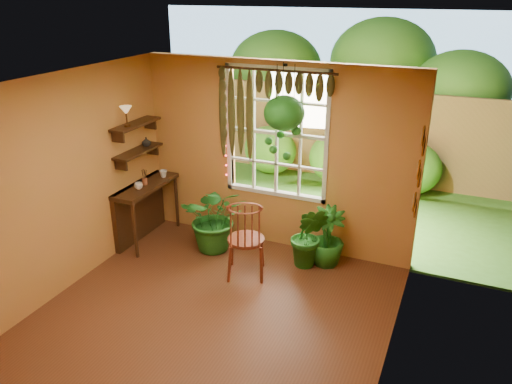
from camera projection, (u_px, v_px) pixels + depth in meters
floor at (202, 328)px, 5.67m from camera, size 4.50×4.50×0.00m
ceiling at (190, 91)px, 4.64m from camera, size 4.50×4.50×0.00m
wall_back at (276, 158)px, 7.07m from camera, size 4.00×0.00×4.00m
wall_left at (49, 192)px, 5.89m from camera, size 0.00×4.50×4.50m
wall_right at (394, 260)px, 4.43m from camera, size 0.00×4.50×4.50m
window at (277, 133)px, 6.96m from camera, size 1.52×0.10×1.86m
valance_vine at (268, 93)px, 6.67m from camera, size 1.70×0.12×1.10m
string_lights at (225, 126)px, 7.14m from camera, size 0.03×0.03×1.54m
wall_plates at (418, 174)px, 5.88m from camera, size 0.04×0.32×1.10m
counter_ledge at (141, 205)px, 7.52m from camera, size 0.40×1.20×0.90m
shelf_lower at (138, 151)px, 7.18m from camera, size 0.25×0.90×0.04m
shelf_upper at (136, 124)px, 7.03m from camera, size 0.25×0.90×0.04m
backyard at (362, 101)px, 10.93m from camera, size 14.00×10.00×12.00m
windsor_chair at (246, 250)px, 6.57m from camera, size 0.64×0.65×1.32m
potted_plant_left at (215, 217)px, 7.20m from camera, size 1.15×1.08×1.02m
potted_plant_mid at (309, 236)px, 6.76m from camera, size 0.52×0.42×0.92m
potted_plant_right at (327, 237)px, 6.84m from camera, size 0.59×0.59×0.84m
hanging_basket at (284, 118)px, 6.56m from camera, size 0.54×0.54×1.24m
cup_a at (139, 186)px, 7.16m from camera, size 0.15×0.15×0.09m
cup_b at (163, 174)px, 7.60m from camera, size 0.13×0.13×0.11m
brush_jar at (144, 177)px, 7.29m from camera, size 0.08×0.08×0.29m
shelf_vase at (146, 142)px, 7.32m from camera, size 0.17×0.17×0.14m
tiffany_lamp at (126, 112)px, 6.76m from camera, size 0.17×0.17×0.28m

